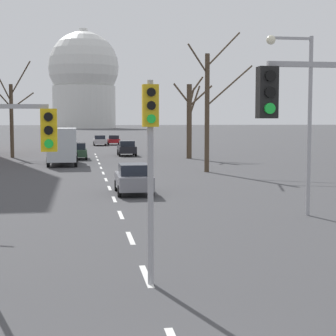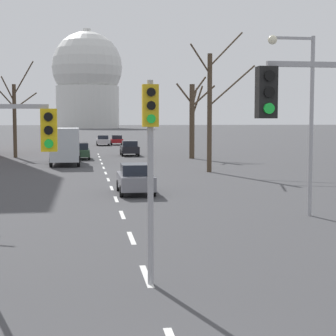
% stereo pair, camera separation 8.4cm
% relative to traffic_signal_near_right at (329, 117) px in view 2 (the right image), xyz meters
% --- Properties ---
extents(lane_stripe_1, '(0.16, 2.00, 0.01)m').
position_rel_traffic_signal_near_right_xyz_m(lane_stripe_1, '(-3.15, 3.32, -3.89)').
color(lane_stripe_1, silver).
rests_on(lane_stripe_1, ground_plane).
extents(lane_stripe_2, '(0.16, 2.00, 0.01)m').
position_rel_traffic_signal_near_right_xyz_m(lane_stripe_2, '(-3.15, 7.82, -3.89)').
color(lane_stripe_2, silver).
rests_on(lane_stripe_2, ground_plane).
extents(lane_stripe_3, '(0.16, 2.00, 0.01)m').
position_rel_traffic_signal_near_right_xyz_m(lane_stripe_3, '(-3.15, 12.32, -3.89)').
color(lane_stripe_3, silver).
rests_on(lane_stripe_3, ground_plane).
extents(lane_stripe_4, '(0.16, 2.00, 0.01)m').
position_rel_traffic_signal_near_right_xyz_m(lane_stripe_4, '(-3.15, 16.82, -3.89)').
color(lane_stripe_4, silver).
rests_on(lane_stripe_4, ground_plane).
extents(lane_stripe_5, '(0.16, 2.00, 0.01)m').
position_rel_traffic_signal_near_right_xyz_m(lane_stripe_5, '(-3.15, 21.32, -3.89)').
color(lane_stripe_5, silver).
rests_on(lane_stripe_5, ground_plane).
extents(lane_stripe_6, '(0.16, 2.00, 0.01)m').
position_rel_traffic_signal_near_right_xyz_m(lane_stripe_6, '(-3.15, 25.82, -3.89)').
color(lane_stripe_6, silver).
rests_on(lane_stripe_6, ground_plane).
extents(lane_stripe_7, '(0.16, 2.00, 0.01)m').
position_rel_traffic_signal_near_right_xyz_m(lane_stripe_7, '(-3.15, 30.32, -3.89)').
color(lane_stripe_7, silver).
rests_on(lane_stripe_7, ground_plane).
extents(lane_stripe_8, '(0.16, 2.00, 0.01)m').
position_rel_traffic_signal_near_right_xyz_m(lane_stripe_8, '(-3.15, 34.82, -3.89)').
color(lane_stripe_8, silver).
rests_on(lane_stripe_8, ground_plane).
extents(lane_stripe_9, '(0.16, 2.00, 0.01)m').
position_rel_traffic_signal_near_right_xyz_m(lane_stripe_9, '(-3.15, 39.32, -3.89)').
color(lane_stripe_9, silver).
rests_on(lane_stripe_9, ground_plane).
extents(lane_stripe_10, '(0.16, 2.00, 0.01)m').
position_rel_traffic_signal_near_right_xyz_m(lane_stripe_10, '(-3.15, 43.82, -3.89)').
color(lane_stripe_10, silver).
rests_on(lane_stripe_10, ground_plane).
extents(lane_stripe_11, '(0.16, 2.00, 0.01)m').
position_rel_traffic_signal_near_right_xyz_m(lane_stripe_11, '(-3.15, 48.32, -3.89)').
color(lane_stripe_11, silver).
rests_on(lane_stripe_11, ground_plane).
extents(lane_stripe_12, '(0.16, 2.00, 0.01)m').
position_rel_traffic_signal_near_right_xyz_m(lane_stripe_12, '(-3.15, 52.82, -3.89)').
color(lane_stripe_12, silver).
rests_on(lane_stripe_12, ground_plane).
extents(traffic_signal_near_right, '(2.27, 0.34, 5.12)m').
position_rel_traffic_signal_near_right_xyz_m(traffic_signal_near_right, '(0.00, 0.00, 0.00)').
color(traffic_signal_near_right, '#9E9EA3').
rests_on(traffic_signal_near_right, ground_plane).
extents(traffic_signal_near_left, '(1.84, 0.34, 4.38)m').
position_rel_traffic_signal_near_right_xyz_m(traffic_signal_near_left, '(-6.35, 2.77, -0.59)').
color(traffic_signal_near_left, '#9E9EA3').
rests_on(traffic_signal_near_left, ground_plane).
extents(traffic_signal_centre_tall, '(0.36, 0.34, 4.74)m').
position_rel_traffic_signal_near_right_xyz_m(traffic_signal_centre_tall, '(-3.12, 2.63, -0.58)').
color(traffic_signal_centre_tall, '#9E9EA3').
rests_on(traffic_signal_centre_tall, ground_plane).
extents(street_lamp_right, '(1.91, 0.36, 7.10)m').
position_rel_traffic_signal_near_right_xyz_m(street_lamp_right, '(3.90, 11.04, 0.53)').
color(street_lamp_right, '#9E9EA3').
rests_on(street_lamp_right, ground_plane).
extents(sedan_near_left, '(1.81, 4.00, 1.57)m').
position_rel_traffic_signal_near_right_xyz_m(sedan_near_left, '(-2.03, 18.75, -3.10)').
color(sedan_near_left, slate).
rests_on(sedan_near_left, ground_plane).
extents(sedan_near_right, '(1.72, 3.86, 1.50)m').
position_rel_traffic_signal_near_right_xyz_m(sedan_near_right, '(-6.78, 72.98, -3.13)').
color(sedan_near_right, navy).
rests_on(sedan_near_right, ground_plane).
extents(sedan_mid_centre, '(1.71, 4.25, 1.59)m').
position_rel_traffic_signal_near_right_xyz_m(sedan_mid_centre, '(-4.98, 45.05, -3.10)').
color(sedan_mid_centre, '#2D4C33').
rests_on(sedan_mid_centre, ground_plane).
extents(sedan_far_left, '(1.85, 4.11, 1.48)m').
position_rel_traffic_signal_near_right_xyz_m(sedan_far_left, '(0.21, 75.67, -3.12)').
color(sedan_far_left, maroon).
rests_on(sedan_far_left, ground_plane).
extents(sedan_far_right, '(1.89, 4.50, 1.51)m').
position_rel_traffic_signal_near_right_xyz_m(sedan_far_right, '(-1.94, 74.14, -3.11)').
color(sedan_far_right, '#B7B7BC').
rests_on(sedan_far_right, ground_plane).
extents(sedan_distant_centre, '(1.88, 4.01, 1.61)m').
position_rel_traffic_signal_near_right_xyz_m(sedan_distant_centre, '(0.11, 49.53, -3.07)').
color(sedan_distant_centre, black).
rests_on(sedan_distant_centre, ground_plane).
extents(delivery_truck, '(2.44, 7.20, 3.14)m').
position_rel_traffic_signal_near_right_xyz_m(delivery_truck, '(-6.24, 38.28, -2.19)').
color(delivery_truck, '#333842').
rests_on(delivery_truck, ground_plane).
extents(bare_tree_left_near, '(3.79, 2.64, 9.65)m').
position_rel_traffic_signal_near_right_xyz_m(bare_tree_left_near, '(-11.56, 48.37, 0.34)').
color(bare_tree_left_near, '#473828').
rests_on(bare_tree_left_near, ground_plane).
extents(bare_tree_right_near, '(5.26, 2.67, 10.44)m').
position_rel_traffic_signal_near_right_xyz_m(bare_tree_right_near, '(4.57, 30.10, 0.90)').
color(bare_tree_right_near, '#473828').
rests_on(bare_tree_right_near, ground_plane).
extents(bare_tree_right_far, '(4.08, 1.93, 8.14)m').
position_rel_traffic_signal_near_right_xyz_m(bare_tree_right_far, '(5.99, 44.52, 0.27)').
color(bare_tree_right_far, '#473828').
rests_on(bare_tree_right_far, ground_plane).
extents(capitol_dome, '(31.24, 31.24, 44.13)m').
position_rel_traffic_signal_near_right_xyz_m(capitol_dome, '(-3.15, 245.83, 17.61)').
color(capitol_dome, silver).
rests_on(capitol_dome, ground_plane).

